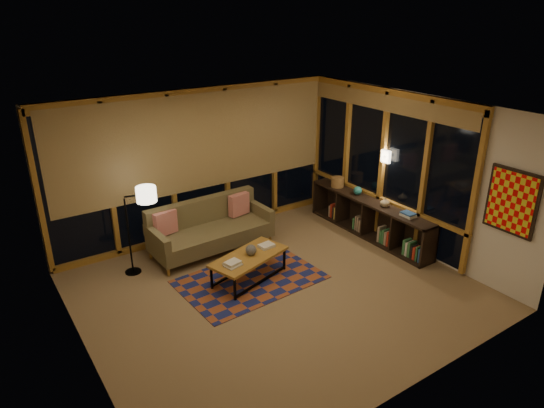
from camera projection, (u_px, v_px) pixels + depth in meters
floor at (277, 290)px, 7.33m from camera, size 5.50×5.00×0.01m
ceiling at (277, 112)px, 6.30m from camera, size 5.50×5.00×0.01m
walls at (277, 208)px, 6.82m from camera, size 5.51×5.01×2.70m
window_wall_back at (200, 164)px, 8.68m from camera, size 5.30×0.16×2.60m
window_wall_right at (381, 165)px, 8.66m from camera, size 0.16×3.70×2.60m
wall_art at (512, 202)px, 6.76m from camera, size 0.06×0.74×0.94m
wall_sconce at (386, 156)px, 8.44m from camera, size 0.12×0.18×0.22m
sofa at (212, 228)px, 8.36m from camera, size 2.12×0.92×0.86m
pillow_left at (165, 224)px, 8.04m from camera, size 0.42×0.21×0.40m
pillow_right at (239, 205)px, 8.78m from camera, size 0.41×0.20×0.40m
area_rug at (250, 279)px, 7.61m from camera, size 2.21×1.53×0.01m
coffee_table at (249, 267)px, 7.54m from camera, size 1.37×0.91×0.42m
book_stack_a at (232, 263)px, 7.16m from camera, size 0.27×0.24×0.07m
book_stack_b at (267, 246)px, 7.71m from camera, size 0.28×0.23×0.05m
ceramic_pot at (251, 250)px, 7.46m from camera, size 0.22×0.22×0.17m
floor_lamp at (128, 232)px, 7.55m from camera, size 0.54×0.42×1.43m
bookshelf at (369, 218)px, 8.95m from camera, size 0.40×2.81×0.70m
basket at (338, 182)px, 9.45m from camera, size 0.28×0.28×0.19m
teal_bowl at (358, 191)px, 9.04m from camera, size 0.18×0.18×0.16m
vase at (385, 202)px, 8.52m from camera, size 0.17×0.17×0.17m
shelf_book_stack at (408, 215)px, 8.13m from camera, size 0.20×0.25×0.06m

